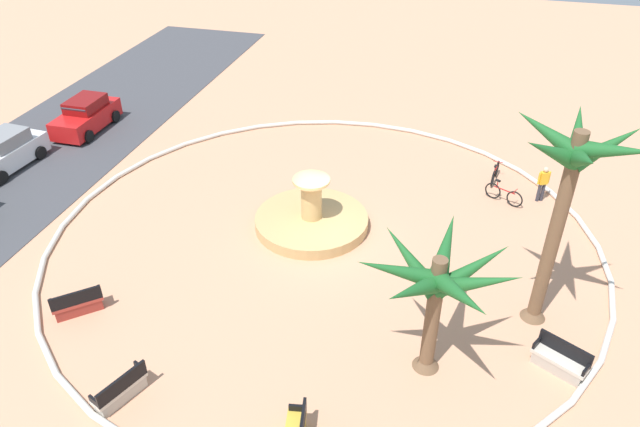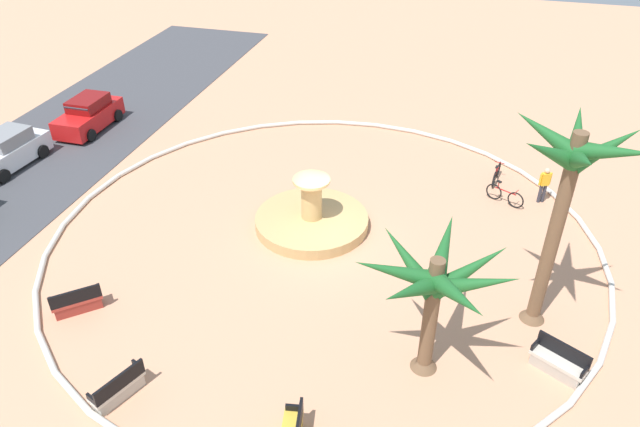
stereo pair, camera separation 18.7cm
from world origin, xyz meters
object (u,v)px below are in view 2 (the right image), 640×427
(fountain, at_px, (312,220))
(bicycle_by_lamppost, at_px, (496,174))
(palm_tree_by_curb, at_px, (570,180))
(bench_north, at_px, (118,389))
(bench_west, at_px, (77,303))
(person_cyclist_helmet, at_px, (544,183))
(palm_tree_near_fountain, at_px, (436,284))
(bicycle_red_frame, at_px, (505,195))
(bench_east, at_px, (558,363))
(parked_car_second, at_px, (7,151))
(parked_car_third, at_px, (89,115))

(fountain, bearing_deg, bicycle_by_lamppost, -51.27)
(palm_tree_by_curb, height_order, bench_north, palm_tree_by_curb)
(palm_tree_by_curb, height_order, bench_west, palm_tree_by_curb)
(bench_north, xyz_separation_m, person_cyclist_helmet, (13.87, -11.67, 0.56))
(bench_west, xyz_separation_m, bicycle_by_lamppost, (12.33, -12.97, 0.04))
(palm_tree_near_fountain, xyz_separation_m, bicycle_red_frame, (9.93, -2.06, -2.84))
(bench_east, relative_size, bench_north, 0.98)
(fountain, relative_size, palm_tree_by_curb, 0.65)
(fountain, xyz_separation_m, person_cyclist_helmet, (4.34, -8.83, 0.60))
(fountain, distance_m, person_cyclist_helmet, 9.86)
(palm_tree_near_fountain, xyz_separation_m, bicycle_by_lamppost, (11.69, -1.68, -2.84))
(bicycle_by_lamppost, bearing_deg, fountain, 128.73)
(person_cyclist_helmet, bearing_deg, palm_tree_near_fountain, 161.15)
(bicycle_red_frame, height_order, parked_car_second, parked_car_second)
(bicycle_by_lamppost, height_order, parked_car_second, parked_car_second)
(bicycle_red_frame, xyz_separation_m, parked_car_second, (-2.88, 22.25, 0.40))
(palm_tree_near_fountain, height_order, parked_car_third, palm_tree_near_fountain)
(bicycle_red_frame, relative_size, parked_car_third, 0.39)
(bench_east, height_order, bicycle_by_lamppost, bench_east)
(parked_car_second, bearing_deg, bicycle_red_frame, -82.62)
(fountain, relative_size, bench_east, 2.73)
(bench_west, height_order, person_cyclist_helmet, person_cyclist_helmet)
(bicycle_by_lamppost, relative_size, person_cyclist_helmet, 1.05)
(palm_tree_near_fountain, height_order, bicycle_by_lamppost, palm_tree_near_fountain)
(palm_tree_near_fountain, xyz_separation_m, parked_car_second, (7.05, 20.19, -2.45))
(palm_tree_by_curb, relative_size, parked_car_third, 1.74)
(palm_tree_near_fountain, distance_m, bench_west, 11.67)
(bench_west, distance_m, bicycle_by_lamppost, 17.90)
(fountain, relative_size, bench_north, 2.69)
(bench_north, bearing_deg, bicycle_red_frame, -37.28)
(fountain, height_order, bench_north, fountain)
(bicycle_red_frame, bearing_deg, parked_car_second, 97.38)
(palm_tree_by_curb, bearing_deg, palm_tree_near_fountain, 133.63)
(palm_tree_by_curb, relative_size, parked_car_second, 1.69)
(person_cyclist_helmet, relative_size, parked_car_second, 0.39)
(bench_east, xyz_separation_m, parked_car_second, (6.19, 23.94, 0.43))
(bench_east, distance_m, parked_car_second, 24.73)
(bench_east, bearing_deg, palm_tree_by_curb, 16.01)
(bench_east, bearing_deg, palm_tree_near_fountain, 102.90)
(bench_north, xyz_separation_m, parked_car_third, (15.01, 10.78, 0.43))
(person_cyclist_helmet, relative_size, parked_car_third, 0.41)
(palm_tree_by_curb, bearing_deg, bench_north, 119.68)
(bench_east, relative_size, parked_car_third, 0.41)
(bench_west, distance_m, person_cyclist_helmet, 18.56)
(bicycle_red_frame, distance_m, bicycle_by_lamppost, 1.80)
(palm_tree_by_curb, xyz_separation_m, bench_north, (-6.40, 11.23, -4.89))
(bench_west, relative_size, parked_car_third, 0.38)
(fountain, distance_m, parked_car_third, 14.68)
(fountain, bearing_deg, parked_car_third, 68.09)
(palm_tree_by_curb, xyz_separation_m, person_cyclist_helmet, (7.47, -0.43, -4.32))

